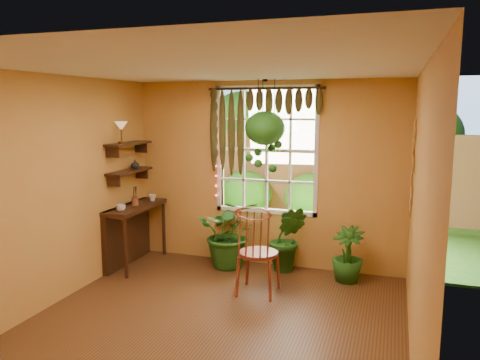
# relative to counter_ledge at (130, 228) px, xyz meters

# --- Properties ---
(floor) EXTENTS (4.50, 4.50, 0.00)m
(floor) POSITION_rel_counter_ledge_xyz_m (1.91, -1.60, -0.55)
(floor) COLOR brown
(floor) RESTS_ON ground
(ceiling) EXTENTS (4.50, 4.50, 0.00)m
(ceiling) POSITION_rel_counter_ledge_xyz_m (1.91, -1.60, 2.15)
(ceiling) COLOR white
(ceiling) RESTS_ON wall_back
(wall_back) EXTENTS (4.00, 0.00, 4.00)m
(wall_back) POSITION_rel_counter_ledge_xyz_m (1.91, 0.65, 0.80)
(wall_back) COLOR gold
(wall_back) RESTS_ON floor
(wall_left) EXTENTS (0.00, 4.50, 4.50)m
(wall_left) POSITION_rel_counter_ledge_xyz_m (-0.09, -1.60, 0.80)
(wall_left) COLOR gold
(wall_left) RESTS_ON floor
(wall_right) EXTENTS (0.00, 4.50, 4.50)m
(wall_right) POSITION_rel_counter_ledge_xyz_m (3.91, -1.60, 0.80)
(wall_right) COLOR gold
(wall_right) RESTS_ON floor
(window) EXTENTS (1.52, 0.10, 1.86)m
(window) POSITION_rel_counter_ledge_xyz_m (1.91, 0.68, 1.15)
(window) COLOR white
(window) RESTS_ON wall_back
(valance_vine) EXTENTS (1.70, 0.12, 1.10)m
(valance_vine) POSITION_rel_counter_ledge_xyz_m (1.82, 0.56, 1.73)
(valance_vine) COLOR #36200E
(valance_vine) RESTS_ON window
(string_lights) EXTENTS (0.03, 0.03, 1.54)m
(string_lights) POSITION_rel_counter_ledge_xyz_m (1.15, 0.59, 1.20)
(string_lights) COLOR #FF2633
(string_lights) RESTS_ON window
(wall_plates) EXTENTS (0.04, 0.32, 1.10)m
(wall_plates) POSITION_rel_counter_ledge_xyz_m (3.89, 0.19, 1.00)
(wall_plates) COLOR #F4E6C7
(wall_plates) RESTS_ON wall_right
(counter_ledge) EXTENTS (0.40, 1.20, 0.90)m
(counter_ledge) POSITION_rel_counter_ledge_xyz_m (0.00, 0.00, 0.00)
(counter_ledge) COLOR #36200E
(counter_ledge) RESTS_ON floor
(shelf_lower) EXTENTS (0.25, 0.90, 0.04)m
(shelf_lower) POSITION_rel_counter_ledge_xyz_m (0.03, 0.00, 0.85)
(shelf_lower) COLOR #36200E
(shelf_lower) RESTS_ON wall_left
(shelf_upper) EXTENTS (0.25, 0.90, 0.04)m
(shelf_upper) POSITION_rel_counter_ledge_xyz_m (0.03, 0.00, 1.25)
(shelf_upper) COLOR #36200E
(shelf_upper) RESTS_ON wall_left
(backyard) EXTENTS (14.00, 10.00, 12.00)m
(backyard) POSITION_rel_counter_ledge_xyz_m (2.15, 5.27, 0.73)
(backyard) COLOR #274F16
(backyard) RESTS_ON ground
(windsor_chair) EXTENTS (0.49, 0.53, 1.32)m
(windsor_chair) POSITION_rel_counter_ledge_xyz_m (2.12, -0.50, -0.17)
(windsor_chair) COLOR maroon
(windsor_chair) RESTS_ON floor
(potted_plant_left) EXTENTS (1.13, 1.06, 1.02)m
(potted_plant_left) POSITION_rel_counter_ledge_xyz_m (1.46, 0.35, -0.04)
(potted_plant_left) COLOR #1B4712
(potted_plant_left) RESTS_ON floor
(potted_plant_mid) EXTENTS (0.57, 0.49, 0.95)m
(potted_plant_mid) POSITION_rel_counter_ledge_xyz_m (2.29, 0.43, -0.08)
(potted_plant_mid) COLOR #1B4712
(potted_plant_mid) RESTS_ON floor
(potted_plant_right) EXTENTS (0.51, 0.51, 0.75)m
(potted_plant_right) POSITION_rel_counter_ledge_xyz_m (3.15, 0.29, -0.18)
(potted_plant_right) COLOR #1B4712
(potted_plant_right) RESTS_ON floor
(hanging_basket) EXTENTS (0.55, 0.55, 1.28)m
(hanging_basket) POSITION_rel_counter_ledge_xyz_m (1.96, 0.38, 1.41)
(hanging_basket) COLOR black
(hanging_basket) RESTS_ON ceiling
(cup_a) EXTENTS (0.14, 0.14, 0.10)m
(cup_a) POSITION_rel_counter_ledge_xyz_m (0.13, -0.41, 0.40)
(cup_a) COLOR silver
(cup_a) RESTS_ON counter_ledge
(cup_b) EXTENTS (0.14, 0.14, 0.10)m
(cup_b) POSITION_rel_counter_ledge_xyz_m (0.19, 0.36, 0.40)
(cup_b) COLOR beige
(cup_b) RESTS_ON counter_ledge
(brush_jar) EXTENTS (0.10, 0.10, 0.35)m
(brush_jar) POSITION_rel_counter_ledge_xyz_m (0.11, -0.01, 0.49)
(brush_jar) COLOR brown
(brush_jar) RESTS_ON counter_ledge
(shelf_vase) EXTENTS (0.13, 0.13, 0.13)m
(shelf_vase) POSITION_rel_counter_ledge_xyz_m (0.04, 0.14, 0.93)
(shelf_vase) COLOR #B2AD99
(shelf_vase) RESTS_ON shelf_lower
(tiffany_lamp) EXTENTS (0.18, 0.18, 0.31)m
(tiffany_lamp) POSITION_rel_counter_ledge_xyz_m (0.05, -0.20, 1.49)
(tiffany_lamp) COLOR #5A3419
(tiffany_lamp) RESTS_ON shelf_upper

